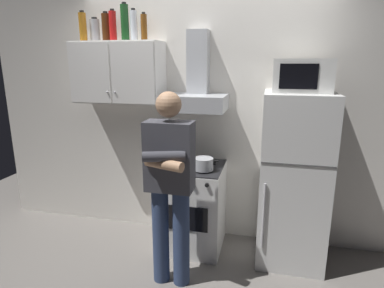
% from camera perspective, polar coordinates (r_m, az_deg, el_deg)
% --- Properties ---
extents(ground_plane, '(7.00, 7.00, 0.00)m').
position_cam_1_polar(ground_plane, '(3.33, 0.00, -19.52)').
color(ground_plane, slate).
extents(back_wall_tiled, '(4.80, 0.10, 2.70)m').
position_cam_1_polar(back_wall_tiled, '(3.39, 2.35, 5.72)').
color(back_wall_tiled, silver).
rests_on(back_wall_tiled, ground_plane).
extents(upper_cabinet, '(0.90, 0.37, 0.60)m').
position_cam_1_polar(upper_cabinet, '(3.41, -12.83, 12.18)').
color(upper_cabinet, white).
extents(stove_oven, '(0.60, 0.62, 0.87)m').
position_cam_1_polar(stove_oven, '(3.34, 0.15, -10.91)').
color(stove_oven, white).
rests_on(stove_oven, ground_plane).
extents(range_hood, '(0.60, 0.44, 0.75)m').
position_cam_1_polar(range_hood, '(3.16, 0.70, 9.60)').
color(range_hood, '#B7BABF').
extents(refrigerator, '(0.60, 0.62, 1.60)m').
position_cam_1_polar(refrigerator, '(3.14, 17.40, -6.04)').
color(refrigerator, silver).
rests_on(refrigerator, ground_plane).
extents(microwave, '(0.48, 0.37, 0.28)m').
position_cam_1_polar(microwave, '(2.98, 18.73, 11.33)').
color(microwave, silver).
rests_on(microwave, refrigerator).
extents(person_standing, '(0.38, 0.33, 1.64)m').
position_cam_1_polar(person_standing, '(2.63, -3.94, -7.02)').
color(person_standing, navy).
rests_on(person_standing, ground_plane).
extents(cooking_pot, '(0.28, 0.18, 0.11)m').
position_cam_1_polar(cooking_pot, '(3.02, 2.05, -3.52)').
color(cooking_pot, '#B7BABF').
rests_on(cooking_pot, stove_oven).
extents(bottle_soda_red, '(0.07, 0.07, 0.30)m').
position_cam_1_polar(bottle_soda_red, '(3.45, -13.75, 19.51)').
color(bottle_soda_red, red).
rests_on(bottle_soda_red, upper_cabinet).
extents(bottle_vodka_clear, '(0.07, 0.07, 0.30)m').
position_cam_1_polar(bottle_vodka_clear, '(3.37, -10.21, 19.82)').
color(bottle_vodka_clear, silver).
rests_on(bottle_vodka_clear, upper_cabinet).
extents(bottle_beer_brown, '(0.06, 0.06, 0.26)m').
position_cam_1_polar(bottle_beer_brown, '(3.36, -8.45, 19.62)').
color(bottle_beer_brown, brown).
rests_on(bottle_beer_brown, upper_cabinet).
extents(bottle_rum_dark, '(0.08, 0.08, 0.28)m').
position_cam_1_polar(bottle_rum_dark, '(3.51, -14.89, 19.22)').
color(bottle_rum_dark, '#47230F').
rests_on(bottle_rum_dark, upper_cabinet).
extents(bottle_canister_steel, '(0.10, 0.10, 0.23)m').
position_cam_1_polar(bottle_canister_steel, '(3.57, -16.69, 18.61)').
color(bottle_canister_steel, '#B2B5BA').
rests_on(bottle_canister_steel, upper_cabinet).
extents(bottle_wine_green, '(0.08, 0.08, 0.35)m').
position_cam_1_polar(bottle_wine_green, '(3.39, -11.74, 20.17)').
color(bottle_wine_green, '#19471E').
rests_on(bottle_wine_green, upper_cabinet).
extents(bottle_liquor_amber, '(0.07, 0.07, 0.29)m').
position_cam_1_polar(bottle_liquor_amber, '(3.57, -18.65, 18.93)').
color(bottle_liquor_amber, '#B7721E').
rests_on(bottle_liquor_amber, upper_cabinet).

